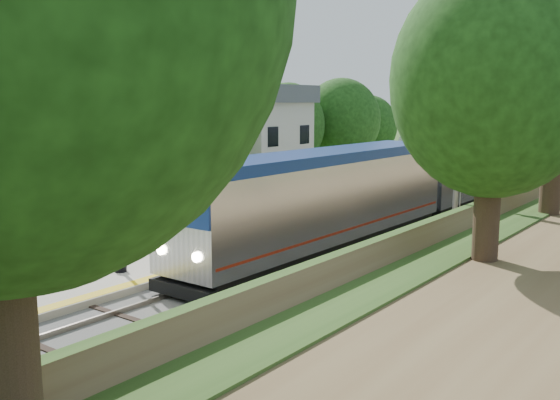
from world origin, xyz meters
The scene contains 6 objects.
platform centered at (-5.20, 16.00, 0.19)m, with size 6.40×68.00×0.38m, color #AEA58C.
yellow_stripe centered at (-2.35, 16.00, 0.39)m, with size 0.55×68.00×0.01m, color gold.
station_building centered at (-14.00, 30.00, 4.09)m, with size 8.60×6.60×8.00m.
trees_behind_platform centered at (-11.17, 20.67, 4.53)m, with size 7.82×53.32×7.21m.
lamppost_far centered at (-3.96, 10.78, 2.54)m, with size 0.48×0.48×4.84m.
signal_farside centered at (6.20, 18.60, 4.12)m, with size 0.36×0.28×6.54m.
Camera 1 is at (14.99, -4.10, 6.85)m, focal length 40.00 mm.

